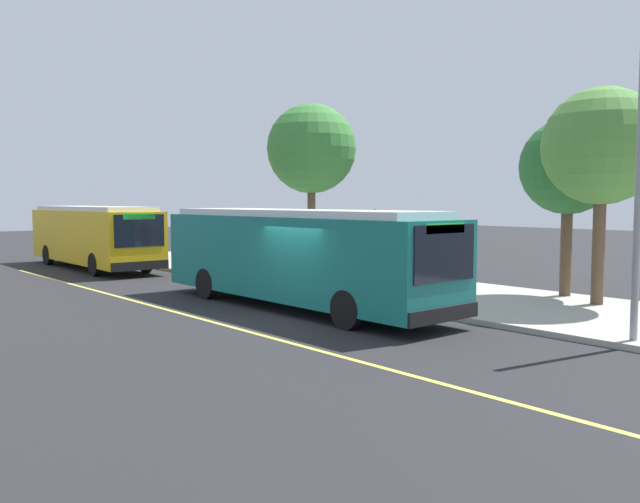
# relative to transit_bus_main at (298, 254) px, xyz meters

# --- Properties ---
(ground_plane) EXTENTS (120.00, 120.00, 0.00)m
(ground_plane) POSITION_rel_transit_bus_main_xyz_m (1.36, -1.01, -1.62)
(ground_plane) COLOR #232326
(sidewalk_curb) EXTENTS (44.00, 6.40, 0.15)m
(sidewalk_curb) POSITION_rel_transit_bus_main_xyz_m (1.36, 4.99, -1.54)
(sidewalk_curb) COLOR #A8A399
(sidewalk_curb) RESTS_ON ground_plane
(lane_stripe_center) EXTENTS (36.00, 0.14, 0.01)m
(lane_stripe_center) POSITION_rel_transit_bus_main_xyz_m (1.36, -3.21, -1.61)
(lane_stripe_center) COLOR #E0D64C
(lane_stripe_center) RESTS_ON ground_plane
(transit_bus_main) EXTENTS (11.17, 2.62, 2.95)m
(transit_bus_main) POSITION_rel_transit_bus_main_xyz_m (0.00, 0.00, 0.00)
(transit_bus_main) COLOR #146B66
(transit_bus_main) RESTS_ON ground_plane
(transit_bus_second) EXTENTS (10.59, 2.78, 2.95)m
(transit_bus_second) POSITION_rel_transit_bus_main_xyz_m (-15.30, -0.23, -0.00)
(transit_bus_second) COLOR gold
(transit_bus_second) RESTS_ON ground_plane
(bus_shelter) EXTENTS (2.90, 1.60, 2.48)m
(bus_shelter) POSITION_rel_transit_bus_main_xyz_m (-2.12, 4.61, 0.30)
(bus_shelter) COLOR #333338
(bus_shelter) RESTS_ON sidewalk_curb
(waiting_bench) EXTENTS (1.60, 0.48, 0.95)m
(waiting_bench) POSITION_rel_transit_bus_main_xyz_m (-2.02, 4.47, -0.98)
(waiting_bench) COLOR brown
(waiting_bench) RESTS_ON sidewalk_curb
(route_sign_post) EXTENTS (0.44, 0.08, 2.80)m
(route_sign_post) POSITION_rel_transit_bus_main_xyz_m (0.67, 2.57, 0.34)
(route_sign_post) COLOR #333338
(route_sign_post) RESTS_ON sidewalk_curb
(pedestrian_commuter) EXTENTS (0.24, 0.40, 1.69)m
(pedestrian_commuter) POSITION_rel_transit_bus_main_xyz_m (-1.07, 3.87, -0.50)
(pedestrian_commuter) COLOR #282D47
(pedestrian_commuter) RESTS_ON sidewalk_curb
(street_tree_near_shelter) EXTENTS (3.06, 3.06, 5.69)m
(street_tree_near_shelter) POSITION_rel_transit_bus_main_xyz_m (4.44, 7.50, 2.66)
(street_tree_near_shelter) COLOR brown
(street_tree_near_shelter) RESTS_ON sidewalk_curb
(street_tree_upstreet) EXTENTS (3.95, 3.95, 7.34)m
(street_tree_upstreet) POSITION_rel_transit_bus_main_xyz_m (-7.19, 6.49, 3.87)
(street_tree_upstreet) COLOR brown
(street_tree_upstreet) RESTS_ON sidewalk_curb
(street_tree_downstreet) EXTENTS (3.43, 3.43, 6.37)m
(street_tree_downstreet) POSITION_rel_transit_bus_main_xyz_m (5.98, 6.56, 3.16)
(street_tree_downstreet) COLOR brown
(street_tree_downstreet) RESTS_ON sidewalk_curb
(utility_pole) EXTENTS (0.16, 0.16, 6.40)m
(utility_pole) POSITION_rel_transit_bus_main_xyz_m (8.96, 2.31, 1.73)
(utility_pole) COLOR gray
(utility_pole) RESTS_ON sidewalk_curb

